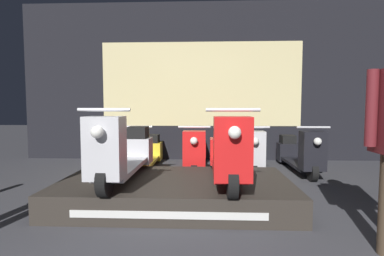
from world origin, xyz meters
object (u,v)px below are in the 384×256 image
at_px(scooter_display_right, 227,153).
at_px(scooter_backrow_0, 145,152).
at_px(scooter_display_left, 124,152).
at_px(scooter_backrow_2, 247,153).
at_px(scooter_backrow_1, 196,152).
at_px(scooter_backrow_3, 299,153).

bearing_deg(scooter_display_right, scooter_backrow_0, 125.83).
xyz_separation_m(scooter_display_left, scooter_backrow_2, (1.62, 1.77, -0.28)).
height_order(scooter_display_right, scooter_backrow_1, scooter_display_right).
height_order(scooter_display_left, scooter_backrow_0, scooter_display_left).
relative_size(scooter_backrow_1, scooter_backrow_3, 1.00).
distance_m(scooter_backrow_2, scooter_backrow_3, 0.87).
relative_size(scooter_display_left, scooter_backrow_0, 1.00).
height_order(scooter_display_right, scooter_backrow_3, scooter_display_right).
bearing_deg(scooter_backrow_2, scooter_backrow_1, 180.00).
xyz_separation_m(scooter_backrow_2, scooter_backrow_3, (0.87, 0.00, 0.00)).
xyz_separation_m(scooter_display_right, scooter_backrow_0, (-1.28, 1.77, -0.28)).
height_order(scooter_backrow_1, scooter_backrow_3, same).
xyz_separation_m(scooter_backrow_1, scooter_backrow_2, (0.87, 0.00, 0.00)).
bearing_deg(scooter_backrow_1, scooter_display_right, -77.08).
distance_m(scooter_display_right, scooter_backrow_3, 2.23).
xyz_separation_m(scooter_display_right, scooter_backrow_1, (-0.41, 1.77, -0.28)).
distance_m(scooter_display_right, scooter_backrow_0, 2.20).
bearing_deg(scooter_display_left, scooter_backrow_1, 66.95).
height_order(scooter_backrow_0, scooter_backrow_2, same).
distance_m(scooter_backrow_1, scooter_backrow_3, 1.74).
distance_m(scooter_display_left, scooter_backrow_1, 1.94).
xyz_separation_m(scooter_display_left, scooter_backrow_0, (-0.12, 1.77, -0.28)).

